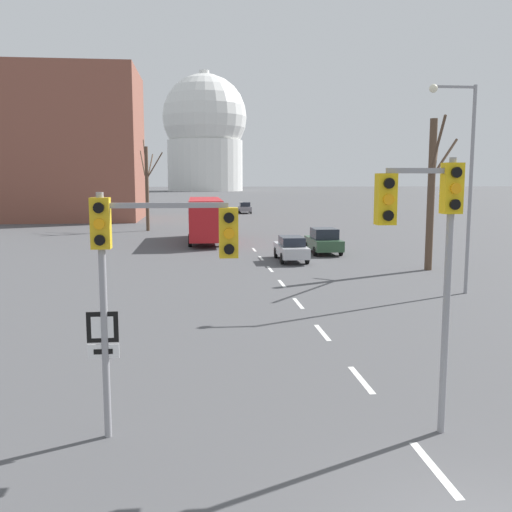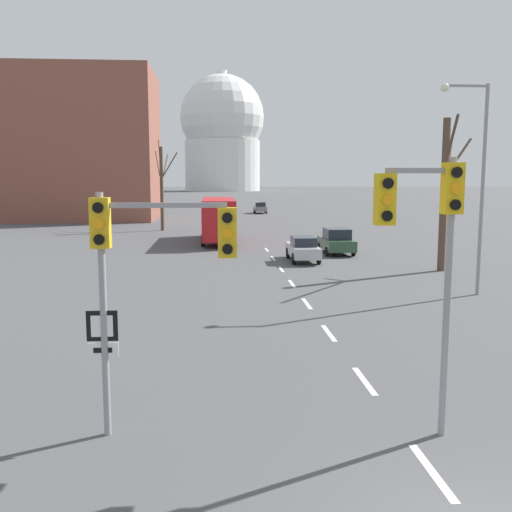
{
  "view_description": "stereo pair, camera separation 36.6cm",
  "coord_description": "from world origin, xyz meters",
  "px_view_note": "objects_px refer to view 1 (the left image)",
  "views": [
    {
      "loc": [
        -4.08,
        -6.59,
        5.02
      ],
      "look_at": [
        -2.87,
        5.06,
        3.45
      ],
      "focal_mm": 40.0,
      "sensor_mm": 36.0,
      "label": 1
    },
    {
      "loc": [
        -3.72,
        -6.62,
        5.02
      ],
      "look_at": [
        -2.87,
        5.06,
        3.45
      ],
      "focal_mm": 40.0,
      "sensor_mm": 36.0,
      "label": 2
    }
  ],
  "objects_px": {
    "route_sign_post": "(103,350)",
    "sedan_near_right": "(245,208)",
    "city_bus": "(205,217)",
    "sedan_mid_centre": "(324,241)",
    "traffic_signal_centre_tall": "(428,228)",
    "sedan_near_left": "(291,248)",
    "street_lamp_right": "(464,169)",
    "traffic_signal_near_left": "(148,253)"
  },
  "relations": [
    {
      "from": "traffic_signal_centre_tall",
      "to": "city_bus",
      "type": "bearing_deg",
      "value": 95.93
    },
    {
      "from": "sedan_near_right",
      "to": "sedan_mid_centre",
      "type": "distance_m",
      "value": 47.15
    },
    {
      "from": "sedan_near_left",
      "to": "sedan_mid_centre",
      "type": "relative_size",
      "value": 1.02
    },
    {
      "from": "traffic_signal_centre_tall",
      "to": "street_lamp_right",
      "type": "bearing_deg",
      "value": 62.01
    },
    {
      "from": "street_lamp_right",
      "to": "city_bus",
      "type": "xyz_separation_m",
      "value": [
        -10.83,
        22.3,
        -3.41
      ]
    },
    {
      "from": "traffic_signal_centre_tall",
      "to": "sedan_near_left",
      "type": "xyz_separation_m",
      "value": [
        1.41,
        24.22,
        -3.31
      ]
    },
    {
      "from": "street_lamp_right",
      "to": "city_bus",
      "type": "relative_size",
      "value": 0.83
    },
    {
      "from": "traffic_signal_centre_tall",
      "to": "street_lamp_right",
      "type": "distance_m",
      "value": 15.24
    },
    {
      "from": "city_bus",
      "to": "sedan_mid_centre",
      "type": "bearing_deg",
      "value": -45.41
    },
    {
      "from": "route_sign_post",
      "to": "traffic_signal_near_left",
      "type": "bearing_deg",
      "value": -0.31
    },
    {
      "from": "traffic_signal_centre_tall",
      "to": "city_bus",
      "type": "height_order",
      "value": "traffic_signal_centre_tall"
    },
    {
      "from": "street_lamp_right",
      "to": "route_sign_post",
      "type": "bearing_deg",
      "value": -135.89
    },
    {
      "from": "traffic_signal_near_left",
      "to": "sedan_near_right",
      "type": "bearing_deg",
      "value": 83.77
    },
    {
      "from": "traffic_signal_centre_tall",
      "to": "street_lamp_right",
      "type": "height_order",
      "value": "street_lamp_right"
    },
    {
      "from": "sedan_mid_centre",
      "to": "traffic_signal_centre_tall",
      "type": "bearing_deg",
      "value": -98.71
    },
    {
      "from": "traffic_signal_centre_tall",
      "to": "sedan_mid_centre",
      "type": "relative_size",
      "value": 1.24
    },
    {
      "from": "traffic_signal_centre_tall",
      "to": "city_bus",
      "type": "relative_size",
      "value": 0.5
    },
    {
      "from": "route_sign_post",
      "to": "street_lamp_right",
      "type": "distance_m",
      "value": 18.94
    },
    {
      "from": "traffic_signal_centre_tall",
      "to": "sedan_near_left",
      "type": "distance_m",
      "value": 24.49
    },
    {
      "from": "sedan_mid_centre",
      "to": "traffic_signal_near_left",
      "type": "bearing_deg",
      "value": -109.38
    },
    {
      "from": "sedan_near_right",
      "to": "street_lamp_right",
      "type": "bearing_deg",
      "value": -85.96
    },
    {
      "from": "route_sign_post",
      "to": "street_lamp_right",
      "type": "height_order",
      "value": "street_lamp_right"
    },
    {
      "from": "traffic_signal_near_left",
      "to": "sedan_near_left",
      "type": "relative_size",
      "value": 1.07
    },
    {
      "from": "route_sign_post",
      "to": "sedan_near_right",
      "type": "height_order",
      "value": "route_sign_post"
    },
    {
      "from": "route_sign_post",
      "to": "sedan_near_right",
      "type": "distance_m",
      "value": 74.84
    },
    {
      "from": "traffic_signal_near_left",
      "to": "sedan_near_right",
      "type": "height_order",
      "value": "traffic_signal_near_left"
    },
    {
      "from": "route_sign_post",
      "to": "sedan_near_left",
      "type": "bearing_deg",
      "value": 72.2
    },
    {
      "from": "traffic_signal_near_left",
      "to": "traffic_signal_centre_tall",
      "type": "bearing_deg",
      "value": -5.12
    },
    {
      "from": "sedan_near_left",
      "to": "city_bus",
      "type": "distance_m",
      "value": 12.63
    },
    {
      "from": "sedan_near_left",
      "to": "sedan_mid_centre",
      "type": "bearing_deg",
      "value": 50.49
    },
    {
      "from": "street_lamp_right",
      "to": "sedan_near_right",
      "type": "distance_m",
      "value": 61.69
    },
    {
      "from": "route_sign_post",
      "to": "traffic_signal_centre_tall",
      "type": "bearing_deg",
      "value": -4.44
    },
    {
      "from": "street_lamp_right",
      "to": "sedan_mid_centre",
      "type": "distance_m",
      "value": 15.24
    },
    {
      "from": "traffic_signal_centre_tall",
      "to": "city_bus",
      "type": "distance_m",
      "value": 35.95
    },
    {
      "from": "route_sign_post",
      "to": "sedan_near_left",
      "type": "relative_size",
      "value": 0.57
    },
    {
      "from": "traffic_signal_centre_tall",
      "to": "route_sign_post",
      "type": "bearing_deg",
      "value": 175.56
    },
    {
      "from": "sedan_near_left",
      "to": "sedan_near_right",
      "type": "distance_m",
      "value": 50.57
    },
    {
      "from": "route_sign_post",
      "to": "sedan_mid_centre",
      "type": "bearing_deg",
      "value": 68.97
    },
    {
      "from": "traffic_signal_centre_tall",
      "to": "sedan_near_left",
      "type": "bearing_deg",
      "value": 86.66
    },
    {
      "from": "sedan_near_left",
      "to": "city_bus",
      "type": "bearing_deg",
      "value": 114.04
    },
    {
      "from": "traffic_signal_near_left",
      "to": "sedan_mid_centre",
      "type": "height_order",
      "value": "traffic_signal_near_left"
    },
    {
      "from": "traffic_signal_near_left",
      "to": "sedan_mid_centre",
      "type": "relative_size",
      "value": 1.09
    }
  ]
}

